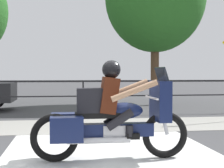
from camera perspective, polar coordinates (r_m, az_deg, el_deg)
name	(u,v)px	position (r m, az deg, el deg)	size (l,w,h in m)	color
ground_plane	(104,158)	(5.62, -1.26, -12.13)	(120.00, 120.00, 0.00)	#424244
sidewalk_band	(88,125)	(8.94, -3.94, -6.90)	(44.00, 2.40, 0.01)	#99968E
crosswalk_band	(115,160)	(5.45, 0.57, -12.53)	(3.61, 6.00, 0.01)	silver
fence_railing	(83,88)	(11.04, -4.81, -0.62)	(36.00, 0.05, 1.13)	black
motorcycle	(111,116)	(5.35, -0.20, -5.28)	(2.48, 0.76, 1.56)	black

